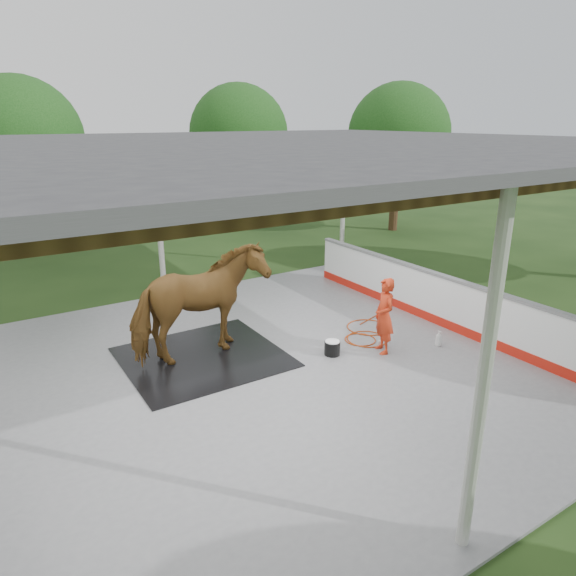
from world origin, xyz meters
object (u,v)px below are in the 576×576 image
dasher_board (433,298)px  horse (200,304)px  wash_bucket (332,348)px  handler (384,316)px

dasher_board → horse: 5.28m
horse → wash_bucket: horse is taller
horse → wash_bucket: 2.68m
dasher_board → handler: bearing=-162.8°
horse → handler: horse is taller
dasher_board → wash_bucket: (-2.97, -0.21, -0.39)m
horse → handler: (3.10, -1.66, -0.34)m
horse → dasher_board: bearing=-106.1°
handler → horse: bearing=-99.1°
dasher_board → handler: handler is taller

